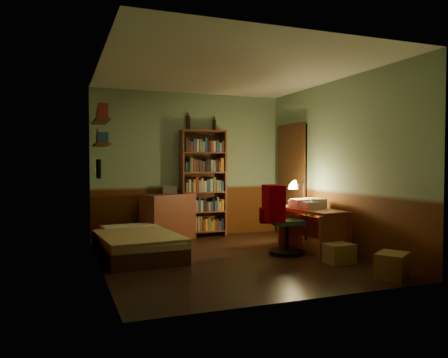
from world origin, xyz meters
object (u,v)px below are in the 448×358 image
object	(u,v)px
bookshelf	(203,184)
mini_stereo	(170,190)
office_chair	(287,225)
bed	(136,236)
cardboard_box_a	(392,266)
desk_lamp	(304,188)
cardboard_box_b	(339,253)
dresser	(168,217)
desk	(310,230)

from	to	relation	value
bookshelf	mini_stereo	bearing A→B (deg)	178.82
mini_stereo	office_chair	world-z (taller)	mini_stereo
office_chair	bed	bearing A→B (deg)	172.31
bed	office_chair	size ratio (longest dim) A/B	2.17
mini_stereo	cardboard_box_a	bearing A→B (deg)	-53.67
desk_lamp	cardboard_box_b	size ratio (longest dim) A/B	1.53
cardboard_box_a	cardboard_box_b	distance (m)	0.89
dresser	cardboard_box_b	xyz separation A→B (m)	(1.70, -2.55, -0.27)
mini_stereo	cardboard_box_b	bearing A→B (deg)	-48.41
desk_lamp	cardboard_box_a	bearing A→B (deg)	-82.56
bookshelf	bed	bearing A→B (deg)	-137.86
bed	cardboard_box_a	distance (m)	3.47
bookshelf	cardboard_box_b	xyz separation A→B (m)	(1.03, -2.64, -0.83)
dresser	desk	bearing A→B (deg)	-69.20
bed	office_chair	world-z (taller)	office_chair
desk	desk_lamp	bearing A→B (deg)	61.04
desk_lamp	bed	bearing A→B (deg)	-170.75
bed	cardboard_box_a	world-z (taller)	bed
bookshelf	cardboard_box_b	distance (m)	2.95
mini_stereo	cardboard_box_a	world-z (taller)	mini_stereo
desk_lamp	bookshelf	bearing A→B (deg)	147.65
cardboard_box_a	dresser	bearing A→B (deg)	117.88
mini_stereo	cardboard_box_b	world-z (taller)	mini_stereo
mini_stereo	bookshelf	bearing A→B (deg)	6.30
bookshelf	desk_lamp	xyz separation A→B (m)	(1.31, -1.28, -0.03)
cardboard_box_a	bookshelf	bearing A→B (deg)	108.03
cardboard_box_b	cardboard_box_a	bearing A→B (deg)	-82.71
bed	dresser	xyz separation A→B (m)	(0.73, 1.07, 0.12)
bed	desk_lamp	distance (m)	2.79
office_chair	bookshelf	bearing A→B (deg)	121.19
mini_stereo	cardboard_box_b	xyz separation A→B (m)	(1.64, -2.68, -0.73)
bed	desk	size ratio (longest dim) A/B	1.54
cardboard_box_a	office_chair	bearing A→B (deg)	106.41
bed	desk_lamp	world-z (taller)	desk_lamp
bookshelf	office_chair	distance (m)	2.07
dresser	cardboard_box_a	xyz separation A→B (m)	(1.81, -3.43, -0.25)
desk_lamp	cardboard_box_b	distance (m)	1.60
office_chair	cardboard_box_b	world-z (taller)	office_chair
office_chair	cardboard_box_a	xyz separation A→B (m)	(0.48, -1.63, -0.28)
desk	mini_stereo	bearing A→B (deg)	124.61
bookshelf	cardboard_box_b	size ratio (longest dim) A/B	5.27
mini_stereo	cardboard_box_a	size ratio (longest dim) A/B	0.63
dresser	mini_stereo	bearing A→B (deg)	41.87
office_chair	cardboard_box_b	xyz separation A→B (m)	(0.37, -0.75, -0.30)
mini_stereo	desk_lamp	xyz separation A→B (m)	(1.93, -1.32, 0.07)
dresser	bookshelf	world-z (taller)	bookshelf
cardboard_box_a	cardboard_box_b	xyz separation A→B (m)	(-0.11, 0.88, -0.02)
bookshelf	cardboard_box_b	bearing A→B (deg)	-66.07
bookshelf	cardboard_box_b	world-z (taller)	bookshelf
bed	dresser	world-z (taller)	dresser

